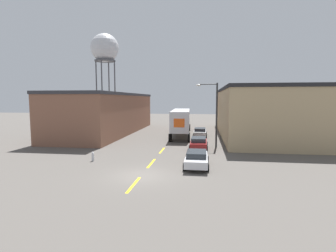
{
  "coord_description": "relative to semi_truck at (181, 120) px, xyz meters",
  "views": [
    {
      "loc": [
        4.44,
        -17.95,
        5.49
      ],
      "look_at": [
        0.29,
        12.06,
        2.39
      ],
      "focal_mm": 28.0,
      "sensor_mm": 36.0,
      "label": 1
    }
  ],
  "objects": [
    {
      "name": "warehouse_right",
      "position": [
        12.68,
        2.01,
        1.17
      ],
      "size": [
        13.61,
        29.35,
        7.11
      ],
      "color": "tan",
      "rests_on": "ground_plane"
    },
    {
      "name": "ground_plane",
      "position": [
        -0.99,
        -21.86,
        -2.39
      ],
      "size": [
        160.0,
        160.0,
        0.0
      ],
      "primitive_type": "plane",
      "color": "#56514C"
    },
    {
      "name": "road_centerline",
      "position": [
        -0.99,
        -18.15,
        -2.38
      ],
      "size": [
        0.2,
        14.64,
        0.01
      ],
      "color": "yellow",
      "rests_on": "ground_plane"
    },
    {
      "name": "fire_hydrant",
      "position": [
        -6.32,
        -18.03,
        -1.98
      ],
      "size": [
        0.22,
        0.22,
        0.82
      ],
      "color": "silver",
      "rests_on": "ground_plane"
    },
    {
      "name": "parked_car_right_far",
      "position": [
        2.89,
        -1.45,
        -1.68
      ],
      "size": [
        1.99,
        4.52,
        1.31
      ],
      "color": "#B2B2B7",
      "rests_on": "ground_plane"
    },
    {
      "name": "semi_truck",
      "position": [
        0.0,
        0.0,
        0.0
      ],
      "size": [
        3.47,
        15.27,
        3.91
      ],
      "rotation": [
        0.0,
        0.0,
        0.05
      ],
      "color": "#B21919",
      "rests_on": "ground_plane"
    },
    {
      "name": "warehouse_left",
      "position": [
        -12.2,
        1.36,
        0.85
      ],
      "size": [
        8.69,
        27.36,
        6.47
      ],
      "color": "brown",
      "rests_on": "ground_plane"
    },
    {
      "name": "parked_car_right_near",
      "position": [
        2.89,
        -18.76,
        -1.68
      ],
      "size": [
        1.99,
        4.52,
        1.31
      ],
      "color": "silver",
      "rests_on": "ground_plane"
    },
    {
      "name": "parked_car_right_mid",
      "position": [
        2.89,
        -11.08,
        -1.68
      ],
      "size": [
        1.99,
        4.52,
        1.31
      ],
      "color": "maroon",
      "rests_on": "ground_plane"
    },
    {
      "name": "water_tower",
      "position": [
        -19.17,
        18.61,
        14.5
      ],
      "size": [
        6.34,
        6.34,
        20.3
      ],
      "color": "#47474C",
      "rests_on": "ground_plane"
    },
    {
      "name": "street_lamp",
      "position": [
        4.56,
        -9.62,
        1.9
      ],
      "size": [
        2.48,
        0.32,
        7.33
      ],
      "color": "#2D2D30",
      "rests_on": "ground_plane"
    }
  ]
}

